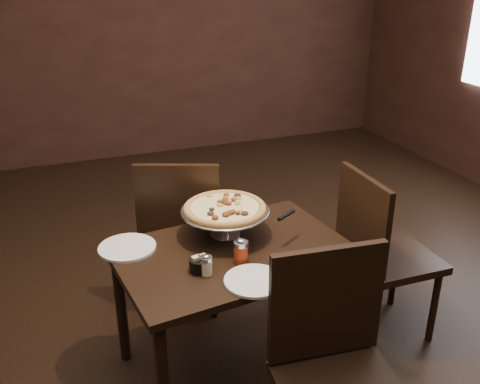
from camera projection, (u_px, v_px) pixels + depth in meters
name	position (u px, v px, depth m)	size (l,w,h in m)	color
room	(247.00, 101.00, 2.21)	(6.04, 7.04, 2.84)	black
dining_table	(234.00, 267.00, 2.56)	(1.16, 0.85, 0.68)	black
pizza_stand	(225.00, 209.00, 2.60)	(0.44, 0.44, 0.18)	silver
parmesan_shaker	(206.00, 265.00, 2.32)	(0.06, 0.06, 0.10)	beige
pepper_flake_shaker	(241.00, 251.00, 2.41)	(0.07, 0.07, 0.12)	maroon
packet_caddy	(200.00, 264.00, 2.35)	(0.10, 0.10, 0.07)	black
napkin_stack	(312.00, 264.00, 2.40)	(0.14, 0.14, 0.02)	white
plate_left	(127.00, 248.00, 2.54)	(0.27, 0.27, 0.01)	white
plate_near	(254.00, 281.00, 2.27)	(0.26, 0.26, 0.01)	white
serving_spatula	(286.00, 216.00, 2.54)	(0.16, 0.16, 0.02)	silver
chair_far	(182.00, 228.00, 3.05)	(0.58, 0.58, 0.97)	black
chair_near	(336.00, 368.00, 2.00)	(0.50, 0.50, 0.98)	black
chair_side	(380.00, 250.00, 2.84)	(0.46, 0.46, 0.96)	black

